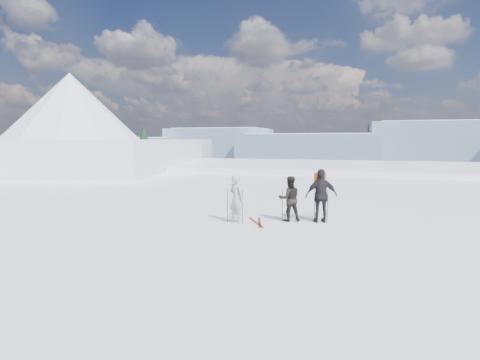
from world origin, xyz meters
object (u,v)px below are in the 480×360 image
(skier_grey, at_px, (236,199))
(skier_pack, at_px, (321,196))
(skis_loose, at_px, (258,222))
(skier_dark, at_px, (289,199))

(skier_grey, height_order, skier_pack, skier_pack)
(skier_grey, distance_m, skis_loose, 1.20)
(skier_dark, xyz_separation_m, skis_loose, (-1.08, -0.62, -0.85))
(skier_grey, relative_size, skier_pack, 0.90)
(skier_dark, height_order, skier_pack, skier_pack)
(skier_grey, height_order, skier_dark, skier_grey)
(skier_grey, bearing_deg, skier_dark, -127.51)
(skier_dark, bearing_deg, skier_grey, 1.15)
(skier_dark, relative_size, skier_pack, 0.86)
(skier_grey, xyz_separation_m, skis_loose, (0.79, 0.15, -0.89))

